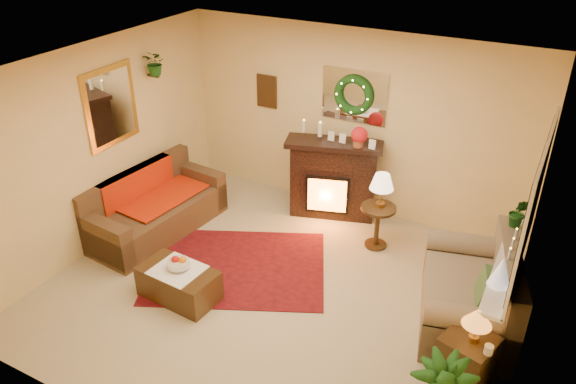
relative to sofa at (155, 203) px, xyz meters
The scene contains 30 objects.
floor 2.12m from the sofa, 10.89° to the right, with size 5.00×5.00×0.00m, color beige.
ceiling 3.00m from the sofa, 10.89° to the right, with size 5.00×5.00×0.00m, color white.
wall_back 2.89m from the sofa, 42.32° to the left, with size 5.00×5.00×0.00m, color #EFD88C.
wall_front 3.45m from the sofa, 52.33° to the right, with size 5.00×5.00×0.00m, color #EFD88C.
wall_left 1.06m from the sofa, 139.52° to the right, with size 4.50×4.50×0.00m, color #EFD88C.
wall_right 4.64m from the sofa, ahead, with size 4.50×4.50×0.00m, color #EFD88C.
area_rug 1.49m from the sofa, ahead, with size 2.14×1.61×0.01m, color #5E0808.
sofa is the anchor object (origin of this frame).
red_throw 0.16m from the sofa, 108.29° to the left, with size 0.75×1.22×0.02m, color #C64324.
fireplace 2.46m from the sofa, 38.55° to the left, with size 1.17×0.37×1.07m, color black.
poinsettia 2.86m from the sofa, 33.89° to the left, with size 0.22×0.22×0.22m, color red.
mantel_candle_a 2.27m from the sofa, 46.96° to the left, with size 0.05×0.05×0.16m, color white.
mantel_candle_b 2.43m from the sofa, 42.33° to the left, with size 0.07×0.07×0.20m, color white.
mantel_mirror 3.02m from the sofa, 42.01° to the left, with size 0.92×0.02×0.72m, color white.
wreath 3.01m from the sofa, 41.38° to the left, with size 0.55×0.55×0.11m, color #194719.
wall_art 2.26m from the sofa, 69.42° to the left, with size 0.32×0.03×0.48m, color #381E11.
gold_mirror 1.39m from the sofa, 168.12° to the right, with size 0.03×0.84×1.00m, color gold.
hanging_plant 1.70m from the sofa, 114.53° to the left, with size 0.33×0.28×0.36m, color #194719.
loveseat 4.10m from the sofa, ahead, with size 0.91×1.57×0.91m, color #8C735F.
window_frame 4.66m from the sofa, ahead, with size 0.03×1.86×1.36m, color white.
window_glass 4.65m from the sofa, ahead, with size 0.02×1.70×1.22m, color black.
window_sill 4.44m from the sofa, ahead, with size 0.22×1.86×0.04m, color white.
mini_tree 4.45m from the sofa, ahead, with size 0.21×0.21×0.31m, color white.
sill_plant 4.52m from the sofa, 10.71° to the left, with size 0.27×0.22×0.49m, color #2C5327.
side_table_round 2.96m from the sofa, 20.85° to the left, with size 0.45×0.45×0.59m, color black.
lamp_cream 3.00m from the sofa, 21.36° to the left, with size 0.30×0.30×0.46m, color beige.
end_table_square 4.37m from the sofa, ahead, with size 0.44×0.44×0.54m, color black.
lamp_tiffany 4.40m from the sofa, ahead, with size 0.27×0.27×0.39m, color orange.
coffee_table 1.53m from the sofa, 41.16° to the right, with size 0.90×0.49×0.38m, color black.
fruit_bowl 1.50m from the sofa, 40.31° to the right, with size 0.25×0.25×0.06m, color silver.
Camera 1 is at (2.59, -4.51, 4.19)m, focal length 35.00 mm.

